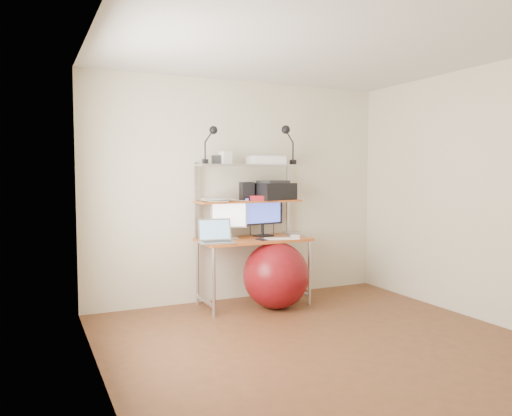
{
  "coord_description": "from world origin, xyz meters",
  "views": [
    {
      "loc": [
        -2.26,
        -3.5,
        1.45
      ],
      "look_at": [
        -0.1,
        1.15,
        1.09
      ],
      "focal_mm": 35.0,
      "sensor_mm": 36.0,
      "label": 1
    }
  ],
  "objects": [
    {
      "name": "box_white",
      "position": [
        -0.28,
        1.57,
        1.62
      ],
      "size": [
        0.14,
        0.13,
        0.14
      ],
      "primitive_type": "cube",
      "rotation": [
        0.0,
        0.0,
        0.28
      ],
      "color": "white",
      "rests_on": "top_shelf"
    },
    {
      "name": "nas_cube",
      "position": [
        -0.02,
        1.58,
        1.25
      ],
      "size": [
        0.15,
        0.15,
        0.2
      ],
      "primitive_type": "cube",
      "rotation": [
        0.0,
        0.0,
        -0.09
      ],
      "color": "black",
      "rests_on": "mid_shelf"
    },
    {
      "name": "monitor_black",
      "position": [
        0.17,
        1.56,
        1.01
      ],
      "size": [
        0.53,
        0.18,
        0.54
      ],
      "rotation": [
        0.0,
        0.0,
        0.18
      ],
      "color": "black",
      "rests_on": "desktop"
    },
    {
      "name": "scanner",
      "position": [
        0.22,
        1.58,
        1.6
      ],
      "size": [
        0.4,
        0.27,
        0.1
      ],
      "rotation": [
        0.0,
        0.0,
        -0.03
      ],
      "color": "white",
      "rests_on": "top_shelf"
    },
    {
      "name": "room",
      "position": [
        0.0,
        0.0,
        1.25
      ],
      "size": [
        3.6,
        3.6,
        3.6
      ],
      "color": "brown",
      "rests_on": "ground"
    },
    {
      "name": "laptop",
      "position": [
        -0.49,
        1.31,
        0.79
      ],
      "size": [
        0.38,
        0.32,
        0.3
      ],
      "rotation": [
        0.0,
        0.0,
        -0.14
      ],
      "color": "#BBBBC0",
      "rests_on": "desktop"
    },
    {
      "name": "monitor_silver",
      "position": [
        -0.26,
        1.53,
        0.98
      ],
      "size": [
        0.4,
        0.17,
        0.45
      ],
      "rotation": [
        0.0,
        0.0,
        -0.21
      ],
      "color": "silver",
      "rests_on": "desktop"
    },
    {
      "name": "mouse",
      "position": [
        0.46,
        1.32,
        0.75
      ],
      "size": [
        0.1,
        0.08,
        0.03
      ],
      "primitive_type": "cube",
      "rotation": [
        0.0,
        0.0,
        -0.28
      ],
      "color": "white",
      "rests_on": "desktop"
    },
    {
      "name": "computer_desk",
      "position": [
        0.0,
        1.5,
        0.96
      ],
      "size": [
        1.2,
        0.6,
        1.57
      ],
      "color": "#BE6025",
      "rests_on": "ground"
    },
    {
      "name": "keyboard",
      "position": [
        0.26,
        1.26,
        0.75
      ],
      "size": [
        0.39,
        0.22,
        0.01
      ],
      "primitive_type": "cube",
      "rotation": [
        0.0,
        0.0,
        -0.33
      ],
      "color": "white",
      "rests_on": "desktop"
    },
    {
      "name": "exercise_ball",
      "position": [
        0.16,
        1.21,
        0.36
      ],
      "size": [
        0.71,
        0.71,
        0.71
      ],
      "primitive_type": "sphere",
      "color": "maroon",
      "rests_on": "floor"
    },
    {
      "name": "wall_outlet",
      "position": [
        0.85,
        1.79,
        0.3
      ],
      "size": [
        0.08,
        0.01,
        0.12
      ],
      "primitive_type": "cube",
      "color": "white",
      "rests_on": "room"
    },
    {
      "name": "clip_lamp_left",
      "position": [
        -0.47,
        1.47,
        1.84
      ],
      "size": [
        0.16,
        0.09,
        0.4
      ],
      "color": "black",
      "rests_on": "top_shelf"
    },
    {
      "name": "mac_mini",
      "position": [
        0.54,
        1.51,
        0.76
      ],
      "size": [
        0.21,
        0.21,
        0.04
      ],
      "primitive_type": "cube",
      "rotation": [
        0.0,
        0.0,
        -0.09
      ],
      "color": "#BBBBC0",
      "rests_on": "desktop"
    },
    {
      "name": "printer",
      "position": [
        0.3,
        1.57,
        1.25
      ],
      "size": [
        0.53,
        0.43,
        0.22
      ],
      "rotation": [
        0.0,
        0.0,
        0.27
      ],
      "color": "black",
      "rests_on": "mid_shelf"
    },
    {
      "name": "red_box",
      "position": [
        0.08,
        1.47,
        1.18
      ],
      "size": [
        0.21,
        0.16,
        0.06
      ],
      "primitive_type": "cube",
      "rotation": [
        0.0,
        0.0,
        -0.13
      ],
      "color": "red",
      "rests_on": "mid_shelf"
    },
    {
      "name": "clip_lamp_right",
      "position": [
        0.46,
        1.52,
        1.87
      ],
      "size": [
        0.18,
        0.1,
        0.44
      ],
      "color": "black",
      "rests_on": "top_shelf"
    },
    {
      "name": "box_grey",
      "position": [
        -0.37,
        1.6,
        1.6
      ],
      "size": [
        0.11,
        0.11,
        0.09
      ],
      "primitive_type": "cube",
      "rotation": [
        0.0,
        0.0,
        -0.24
      ],
      "color": "#2B2B2D",
      "rests_on": "top_shelf"
    },
    {
      "name": "phone",
      "position": [
        0.02,
        1.27,
        0.75
      ],
      "size": [
        0.09,
        0.14,
        0.01
      ],
      "primitive_type": "cube",
      "rotation": [
        0.0,
        0.0,
        0.12
      ],
      "color": "black",
      "rests_on": "desktop"
    },
    {
      "name": "paper_stack",
      "position": [
        -0.38,
        1.56,
        1.17
      ],
      "size": [
        0.36,
        0.4,
        0.03
      ],
      "color": "white",
      "rests_on": "mid_shelf"
    }
  ]
}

